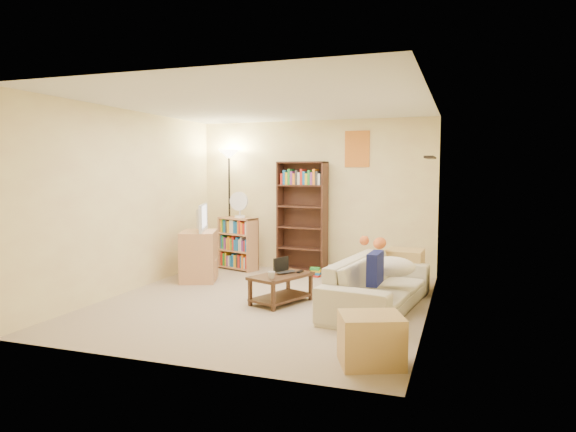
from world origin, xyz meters
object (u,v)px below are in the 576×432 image
(coffee_table, at_px, (281,285))
(floor_lamp, at_px, (229,174))
(end_cabinet, at_px, (371,340))
(sofa, at_px, (378,284))
(television, at_px, (198,218))
(side_table, at_px, (405,270))
(laptop, at_px, (288,273))
(mug, at_px, (271,275))
(tall_bookshelf, at_px, (302,214))
(tv_stand, at_px, (199,256))
(short_bookshelf, at_px, (238,244))
(desk_fan, at_px, (239,204))
(tabby_cat, at_px, (377,243))

(coffee_table, relative_size, floor_lamp, 0.46)
(coffee_table, relative_size, end_cabinet, 1.77)
(sofa, xyz_separation_m, coffee_table, (-1.20, -0.13, -0.08))
(television, xyz_separation_m, side_table, (3.03, 0.40, -0.68))
(floor_lamp, bearing_deg, laptop, -48.26)
(laptop, bearing_deg, mug, -160.76)
(tall_bookshelf, bearing_deg, sofa, -44.99)
(sofa, bearing_deg, floor_lamp, 64.60)
(laptop, relative_size, tv_stand, 0.44)
(tall_bookshelf, bearing_deg, short_bookshelf, -164.89)
(laptop, height_order, desk_fan, desk_fan)
(tv_stand, bearing_deg, television, 69.31)
(tabby_cat, bearing_deg, mug, -130.93)
(desk_fan, relative_size, floor_lamp, 0.22)
(tv_stand, xyz_separation_m, television, (0.00, 0.00, 0.58))
(coffee_table, relative_size, desk_fan, 2.12)
(floor_lamp, bearing_deg, coffee_table, -50.42)
(coffee_table, height_order, laptop, laptop)
(sofa, relative_size, laptop, 6.48)
(tall_bookshelf, distance_m, side_table, 2.03)
(coffee_table, relative_size, side_table, 1.64)
(tabby_cat, height_order, end_cabinet, tabby_cat)
(laptop, bearing_deg, tabby_cat, -14.12)
(tabby_cat, relative_size, end_cabinet, 0.92)
(short_bookshelf, relative_size, desk_fan, 2.02)
(side_table, bearing_deg, mug, -132.64)
(sofa, bearing_deg, end_cabinet, -164.75)
(tabby_cat, bearing_deg, tall_bookshelf, 142.73)
(mug, bearing_deg, floor_lamp, 125.63)
(tabby_cat, xyz_separation_m, floor_lamp, (-2.73, 1.07, 0.93))
(tv_stand, relative_size, desk_fan, 1.73)
(floor_lamp, bearing_deg, end_cabinet, -50.18)
(tabby_cat, height_order, desk_fan, desk_fan)
(desk_fan, distance_m, floor_lamp, 0.62)
(coffee_table, relative_size, tv_stand, 1.23)
(floor_lamp, xyz_separation_m, side_table, (3.07, -0.77, -1.34))
(laptop, height_order, floor_lamp, floor_lamp)
(coffee_table, xyz_separation_m, floor_lamp, (-1.68, 2.03, 1.39))
(sofa, height_order, tall_bookshelf, tall_bookshelf)
(sofa, xyz_separation_m, mug, (-1.23, -0.41, 0.10))
(sofa, relative_size, short_bookshelf, 2.46)
(tabby_cat, relative_size, tall_bookshelf, 0.26)
(desk_fan, bearing_deg, side_table, -11.08)
(sofa, relative_size, side_table, 3.84)
(laptop, height_order, side_table, side_table)
(tall_bookshelf, bearing_deg, side_table, -18.16)
(tall_bookshelf, bearing_deg, tabby_cat, -31.72)
(tabby_cat, height_order, mug, tabby_cat)
(coffee_table, distance_m, floor_lamp, 2.98)
(mug, bearing_deg, coffee_table, 84.89)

